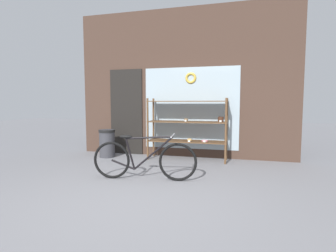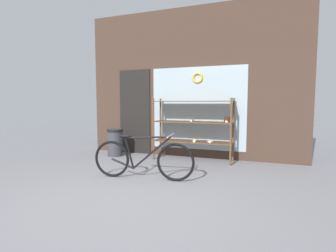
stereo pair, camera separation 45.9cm
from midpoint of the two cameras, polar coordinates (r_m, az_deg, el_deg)
ground_plane at (r=3.67m, az=-10.45°, el=-15.45°), size 30.00×30.00×0.00m
storefront_facade at (r=6.23m, az=0.76°, el=8.81°), size 5.18×0.13×3.47m
display_case at (r=5.82m, az=2.18°, el=0.59°), size 1.76×0.47×1.38m
bicycle at (r=4.42m, az=-8.31°, el=-7.24°), size 1.74×0.46×0.76m
trash_bin at (r=6.40m, az=-15.15°, el=-3.43°), size 0.38×0.38×0.65m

